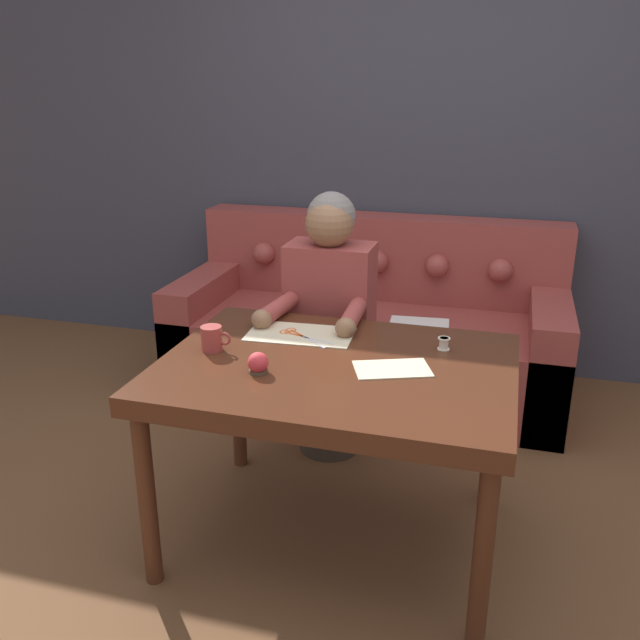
# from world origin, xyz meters

# --- Properties ---
(ground_plane) EXTENTS (16.00, 16.00, 0.00)m
(ground_plane) POSITION_xyz_m (0.00, 0.00, 0.00)
(ground_plane) COLOR brown
(wall_back) EXTENTS (8.00, 0.06, 2.60)m
(wall_back) POSITION_xyz_m (0.00, 1.81, 1.30)
(wall_back) COLOR #383842
(wall_back) RESTS_ON ground_plane
(dining_table) EXTENTS (1.21, 0.91, 0.72)m
(dining_table) POSITION_xyz_m (-0.09, -0.03, 0.65)
(dining_table) COLOR #472314
(dining_table) RESTS_ON ground_plane
(couch) EXTENTS (2.08, 0.91, 0.91)m
(couch) POSITION_xyz_m (-0.26, 1.36, 0.32)
(couch) COLOR brown
(couch) RESTS_ON ground_plane
(person) EXTENTS (0.42, 0.57, 1.20)m
(person) POSITION_xyz_m (-0.29, 0.60, 0.61)
(person) COLOR #33281E
(person) RESTS_ON ground_plane
(pattern_paper_main) EXTENTS (0.42, 0.25, 0.00)m
(pattern_paper_main) POSITION_xyz_m (-0.29, 0.19, 0.73)
(pattern_paper_main) COLOR beige
(pattern_paper_main) RESTS_ON dining_table
(pattern_paper_offcut) EXTENTS (0.29, 0.24, 0.00)m
(pattern_paper_offcut) POSITION_xyz_m (0.10, -0.04, 0.73)
(pattern_paper_offcut) COLOR beige
(pattern_paper_offcut) RESTS_ON dining_table
(scissors) EXTENTS (0.24, 0.17, 0.01)m
(scissors) POSITION_xyz_m (-0.30, 0.18, 0.73)
(scissors) COLOR silver
(scissors) RESTS_ON dining_table
(mug) EXTENTS (0.11, 0.08, 0.09)m
(mug) POSITION_xyz_m (-0.55, -0.04, 0.77)
(mug) COLOR #9E3833
(mug) RESTS_ON dining_table
(thread_spool) EXTENTS (0.04, 0.04, 0.05)m
(thread_spool) POSITION_xyz_m (0.25, 0.19, 0.75)
(thread_spool) COLOR beige
(thread_spool) RESTS_ON dining_table
(pin_cushion) EXTENTS (0.07, 0.07, 0.07)m
(pin_cushion) POSITION_xyz_m (-0.32, -0.18, 0.76)
(pin_cushion) COLOR #4C3828
(pin_cushion) RESTS_ON dining_table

